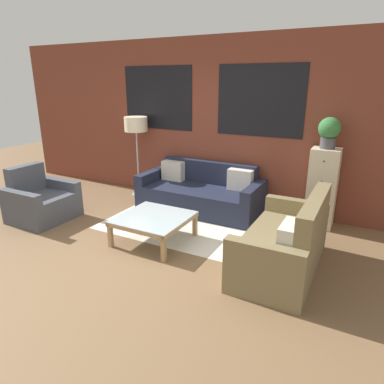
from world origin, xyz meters
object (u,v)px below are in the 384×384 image
at_px(armchair_corner, 41,202).
at_px(potted_plant, 329,131).
at_px(couch_dark, 201,194).
at_px(floor_lamp, 136,127).
at_px(settee_vintage, 286,245).
at_px(coffee_table, 154,220).
at_px(drawer_cabinet, 322,188).

bearing_deg(armchair_corner, potted_plant, 24.42).
height_order(couch_dark, armchair_corner, armchair_corner).
relative_size(couch_dark, floor_lamp, 1.38).
xyz_separation_m(settee_vintage, potted_plant, (0.15, 1.53, 1.12)).
bearing_deg(coffee_table, settee_vintage, 2.93).
bearing_deg(potted_plant, floor_lamp, -178.68).
distance_m(armchair_corner, drawer_cabinet, 4.32).
distance_m(couch_dark, armchair_corner, 2.56).
bearing_deg(potted_plant, coffee_table, -139.67).
bearing_deg(settee_vintage, potted_plant, 84.35).
bearing_deg(armchair_corner, coffee_table, 4.69).
height_order(armchair_corner, potted_plant, potted_plant).
distance_m(armchair_corner, potted_plant, 4.46).
relative_size(couch_dark, coffee_table, 2.27).
relative_size(settee_vintage, coffee_table, 1.77).
bearing_deg(couch_dark, coffee_table, -90.91).
xyz_separation_m(armchair_corner, potted_plant, (3.92, 1.78, 1.15)).
xyz_separation_m(couch_dark, coffee_table, (-0.02, -1.38, 0.03)).
distance_m(couch_dark, drawer_cabinet, 1.92).
height_order(couch_dark, drawer_cabinet, drawer_cabinet).
bearing_deg(settee_vintage, couch_dark, 143.20).
relative_size(drawer_cabinet, potted_plant, 2.69).
height_order(settee_vintage, floor_lamp, floor_lamp).
distance_m(couch_dark, potted_plant, 2.22).
distance_m(floor_lamp, potted_plant, 3.29).
bearing_deg(drawer_cabinet, couch_dark, -172.97).
bearing_deg(floor_lamp, couch_dark, -6.33).
bearing_deg(floor_lamp, potted_plant, 1.32).
bearing_deg(settee_vintage, coffee_table, -177.07).
relative_size(settee_vintage, potted_plant, 3.63).
relative_size(coffee_table, floor_lamp, 0.61).
distance_m(settee_vintage, armchair_corner, 3.78).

